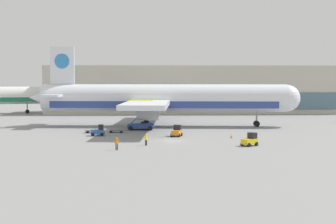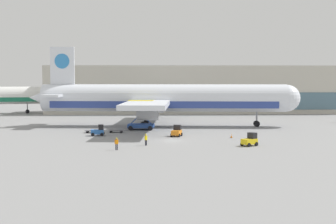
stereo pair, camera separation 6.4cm
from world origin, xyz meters
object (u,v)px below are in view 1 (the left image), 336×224
(airplane_main, at_px, (160,99))
(baggage_tug_mid, at_px, (250,140))
(baggage_dolly_second, at_px, (116,131))
(scissor_lift_loader, at_px, (141,119))
(ground_crew_far, at_px, (146,139))
(ground_crew_near, at_px, (117,143))
(traffic_cone_near, at_px, (231,136))
(baggage_tug_foreground, at_px, (177,131))
(baggage_tug_far, at_px, (98,131))
(baggage_dolly_lead, at_px, (93,131))

(airplane_main, height_order, baggage_tug_mid, airplane_main)
(baggage_dolly_second, bearing_deg, scissor_lift_loader, 50.53)
(baggage_dolly_second, distance_m, ground_crew_far, 18.48)
(scissor_lift_loader, distance_m, ground_crew_near, 27.03)
(traffic_cone_near, bearing_deg, baggage_tug_foreground, 164.49)
(airplane_main, bearing_deg, baggage_dolly_second, -122.28)
(baggage_tug_far, bearing_deg, baggage_tug_foreground, -11.40)
(baggage_tug_mid, bearing_deg, ground_crew_far, 141.49)
(baggage_tug_foreground, xyz_separation_m, traffic_cone_near, (9.28, -2.58, -0.51))
(baggage_tug_far, relative_size, ground_crew_far, 1.45)
(airplane_main, relative_size, traffic_cone_near, 78.33)
(baggage_dolly_lead, bearing_deg, baggage_dolly_second, 7.31)
(baggage_dolly_lead, xyz_separation_m, baggage_dolly_second, (4.39, 0.26, 0.00))
(baggage_tug_foreground, xyz_separation_m, baggage_dolly_lead, (-15.52, 6.02, -0.49))
(baggage_tug_foreground, distance_m, baggage_tug_mid, 16.10)
(baggage_tug_foreground, relative_size, baggage_tug_far, 1.07)
(scissor_lift_loader, bearing_deg, airplane_main, 63.47)
(ground_crew_far, distance_m, traffic_cone_near, 17.02)
(baggage_dolly_lead, xyz_separation_m, traffic_cone_near, (24.80, -8.59, -0.03))
(baggage_dolly_second, bearing_deg, baggage_tug_mid, -36.67)
(scissor_lift_loader, height_order, traffic_cone_near, scissor_lift_loader)
(baggage_tug_mid, distance_m, traffic_cone_near, 9.76)
(airplane_main, bearing_deg, baggage_tug_foreground, -77.29)
(scissor_lift_loader, height_order, ground_crew_far, scissor_lift_loader)
(baggage_tug_mid, height_order, ground_crew_near, baggage_tug_mid)
(traffic_cone_near, bearing_deg, ground_crew_far, -149.30)
(scissor_lift_loader, height_order, baggage_tug_foreground, scissor_lift_loader)
(airplane_main, distance_m, ground_crew_far, 29.52)
(baggage_tug_far, relative_size, baggage_dolly_second, 0.69)
(scissor_lift_loader, bearing_deg, traffic_cone_near, -36.36)
(baggage_dolly_second, xyz_separation_m, ground_crew_near, (1.64, -22.00, 0.67))
(baggage_tug_foreground, height_order, baggage_tug_mid, same)
(baggage_tug_foreground, relative_size, ground_crew_near, 1.53)
(airplane_main, relative_size, baggage_dolly_lead, 15.50)
(baggage_tug_far, height_order, ground_crew_near, baggage_tug_far)
(baggage_tug_foreground, distance_m, baggage_tug_far, 14.05)
(scissor_lift_loader, relative_size, baggage_dolly_second, 1.57)
(baggage_tug_far, relative_size, ground_crew_near, 1.44)
(airplane_main, height_order, scissor_lift_loader, airplane_main)
(baggage_tug_mid, bearing_deg, baggage_dolly_second, 104.42)
(baggage_tug_foreground, height_order, baggage_dolly_lead, baggage_tug_foreground)
(baggage_tug_foreground, bearing_deg, ground_crew_near, 167.30)
(ground_crew_near, height_order, ground_crew_far, ground_crew_near)
(airplane_main, relative_size, ground_crew_near, 32.35)
(airplane_main, distance_m, scissor_lift_loader, 8.54)
(baggage_tug_mid, bearing_deg, baggage_dolly_lead, 109.93)
(scissor_lift_loader, bearing_deg, ground_crew_near, -91.77)
(baggage_dolly_lead, distance_m, ground_crew_far, 20.06)
(baggage_dolly_lead, bearing_deg, baggage_tug_mid, -31.16)
(airplane_main, xyz_separation_m, baggage_tug_mid, (13.00, -29.99, -4.96))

